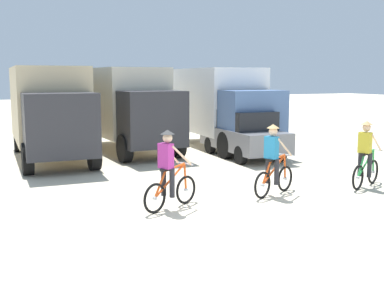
{
  "coord_description": "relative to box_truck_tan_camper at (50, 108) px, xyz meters",
  "views": [
    {
      "loc": [
        -5.23,
        -8.46,
        2.98
      ],
      "look_at": [
        0.55,
        3.65,
        1.1
      ],
      "focal_mm": 44.73,
      "sensor_mm": 36.0,
      "label": 1
    }
  ],
  "objects": [
    {
      "name": "box_truck_avon_van",
      "position": [
        7.04,
        -0.04,
        0.0
      ],
      "size": [
        2.8,
        6.89,
        3.35
      ],
      "color": "white",
      "rests_on": "ground"
    },
    {
      "name": "box_truck_tan_camper",
      "position": [
        0.0,
        0.0,
        0.0
      ],
      "size": [
        2.67,
        6.85,
        3.35
      ],
      "color": "#CCB78E",
      "rests_on": "ground"
    },
    {
      "name": "box_truck_cream_rv",
      "position": [
        3.15,
        0.88,
        0.0
      ],
      "size": [
        2.55,
        6.81,
        3.35
      ],
      "color": "beige",
      "rests_on": "ground"
    },
    {
      "name": "cyclist_near_camera",
      "position": [
        6.95,
        -8.37,
        -1.03
      ],
      "size": [
        1.62,
        0.8,
        1.82
      ],
      "color": "black",
      "rests_on": "ground"
    },
    {
      "name": "ground_plane",
      "position": [
        2.43,
        -9.42,
        -1.87
      ],
      "size": [
        120.0,
        120.0,
        0.0
      ],
      "primitive_type": "plane",
      "color": "beige"
    },
    {
      "name": "cyclist_cowboy_hat",
      "position": [
        4.16,
        -8.04,
        -1.03
      ],
      "size": [
        1.62,
        0.78,
        1.82
      ],
      "color": "black",
      "rests_on": "ground"
    },
    {
      "name": "sedan_parked",
      "position": [
        6.56,
        -2.74,
        -0.99
      ],
      "size": [
        2.02,
        4.3,
        1.76
      ],
      "color": "slate",
      "rests_on": "ground"
    },
    {
      "name": "cyclist_orange_shirt",
      "position": [
        1.29,
        -8.09,
        -1.03
      ],
      "size": [
        1.6,
        0.83,
        1.82
      ],
      "color": "black",
      "rests_on": "ground"
    }
  ]
}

